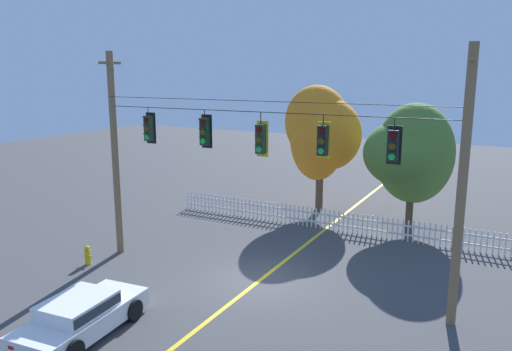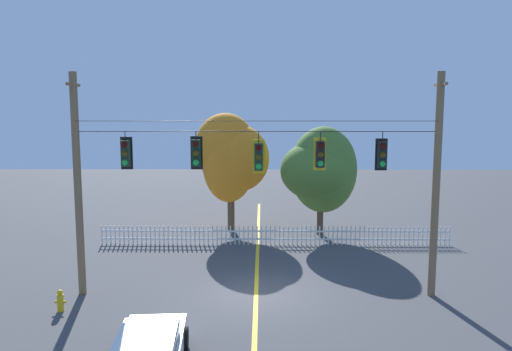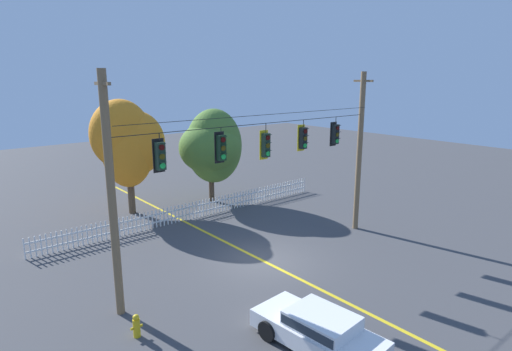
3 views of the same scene
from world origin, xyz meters
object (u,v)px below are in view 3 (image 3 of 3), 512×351
traffic_signal_eastbound_side (160,156)px  traffic_signal_westbound_side (266,145)px  traffic_signal_northbound_secondary (221,148)px  fire_hydrant (137,326)px  parked_car (319,329)px  autumn_maple_mid (212,147)px  autumn_maple_near_fence (128,142)px  traffic_signal_southbound_primary (303,138)px  traffic_signal_northbound_primary (335,134)px

traffic_signal_eastbound_side → traffic_signal_westbound_side: (4.73, 0.00, -0.12)m
traffic_signal_eastbound_side → traffic_signal_northbound_secondary: bearing=0.0°
traffic_signal_eastbound_side → fire_hydrant: (-1.92, -1.63, -4.84)m
parked_car → fire_hydrant: size_ratio=5.49×
traffic_signal_northbound_secondary → fire_hydrant: bearing=-159.8°
traffic_signal_eastbound_side → parked_car: traffic_signal_eastbound_side is taller
fire_hydrant → autumn_maple_mid: bearing=46.3°
autumn_maple_mid → parked_car: 15.79m
traffic_signal_eastbound_side → autumn_maple_near_fence: size_ratio=0.21×
traffic_signal_eastbound_side → autumn_maple_mid: 11.92m
traffic_signal_westbound_side → autumn_maple_near_fence: 10.16m
traffic_signal_westbound_side → traffic_signal_southbound_primary: (2.18, -0.00, 0.09)m
traffic_signal_northbound_secondary → traffic_signal_southbound_primary: (4.40, -0.00, -0.04)m
traffic_signal_westbound_side → autumn_maple_mid: traffic_signal_westbound_side is taller
autumn_maple_near_fence → fire_hydrant: bearing=-113.4°
traffic_signal_northbound_secondary → parked_car: (-0.56, -5.57, -4.62)m
traffic_signal_westbound_side → traffic_signal_northbound_primary: same height
traffic_signal_southbound_primary → parked_car: 8.75m
parked_car → autumn_maple_mid: bearing=67.2°
traffic_signal_eastbound_side → traffic_signal_northbound_secondary: 2.52m
parked_car → fire_hydrant: parked_car is taller
traffic_signal_northbound_secondary → traffic_signal_northbound_primary: same height
traffic_signal_northbound_secondary → autumn_maple_near_fence: (0.59, 9.99, -1.00)m
autumn_maple_near_fence → autumn_maple_mid: bearing=-14.8°
traffic_signal_westbound_side → autumn_maple_mid: 9.42m
parked_car → traffic_signal_northbound_secondary: bearing=84.3°
traffic_signal_southbound_primary → traffic_signal_northbound_primary: bearing=-0.0°
traffic_signal_northbound_secondary → traffic_signal_westbound_side: (2.22, 0.00, -0.13)m
parked_car → traffic_signal_northbound_primary: bearing=38.0°
traffic_signal_northbound_secondary → traffic_signal_northbound_primary: size_ratio=0.98×
fire_hydrant → traffic_signal_northbound_secondary: bearing=20.2°
autumn_maple_near_fence → traffic_signal_northbound_primary: bearing=-59.1°
traffic_signal_northbound_primary → fire_hydrant: size_ratio=1.85×
traffic_signal_westbound_side → traffic_signal_southbound_primary: same height
traffic_signal_southbound_primary → traffic_signal_northbound_primary: 2.18m
traffic_signal_westbound_side → traffic_signal_eastbound_side: bearing=-180.0°
autumn_maple_near_fence → fire_hydrant: (-5.03, -11.62, -3.85)m
traffic_signal_northbound_secondary → traffic_signal_southbound_primary: bearing=-0.0°
traffic_signal_northbound_secondary → autumn_maple_near_fence: bearing=86.6°
traffic_signal_eastbound_side → autumn_maple_near_fence: 10.51m
traffic_signal_northbound_primary → fire_hydrant: bearing=-171.6°
traffic_signal_westbound_side → autumn_maple_mid: bearing=69.6°
autumn_maple_near_fence → parked_car: (-1.15, -15.57, -3.62)m
traffic_signal_westbound_side → traffic_signal_northbound_primary: size_ratio=1.08×
parked_car → traffic_signal_eastbound_side: bearing=109.3°
traffic_signal_southbound_primary → fire_hydrant: size_ratio=1.85×
traffic_signal_northbound_secondary → traffic_signal_northbound_primary: 6.59m
traffic_signal_northbound_secondary → autumn_maple_near_fence: 10.06m
traffic_signal_westbound_side → traffic_signal_southbound_primary: size_ratio=1.08×
traffic_signal_northbound_primary → parked_car: (-7.14, -5.57, -4.56)m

